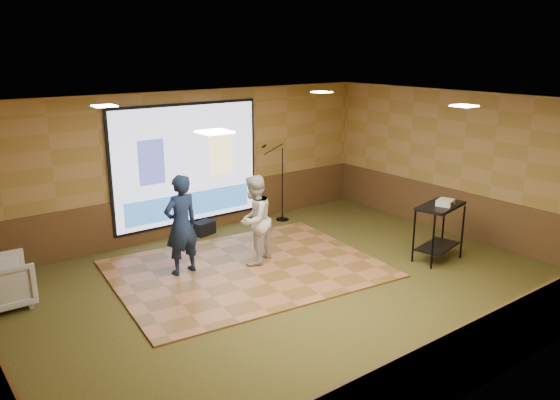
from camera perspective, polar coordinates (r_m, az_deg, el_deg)
ground at (r=9.13m, az=1.01°, el=-9.15°), size 9.00×9.00×0.00m
room_shell at (r=8.47m, az=1.07°, el=3.81°), size 9.04×7.04×3.02m
wainscot_back at (r=11.72m, az=-9.51°, el=-1.19°), size 9.00×0.04×0.95m
wainscot_front at (r=6.84m, az=19.94°, el=-14.82°), size 9.00×0.04×0.95m
wainscot_right at (r=12.08m, az=18.02°, el=-1.26°), size 0.04×7.00×0.95m
projector_screen at (r=11.44m, az=-9.64°, el=3.56°), size 3.32×0.06×2.52m
downlight_nw at (r=8.86m, az=-17.87°, el=9.33°), size 0.32×0.32×0.02m
downlight_ne at (r=11.11m, az=4.37°, el=11.18°), size 0.32×0.32×0.02m
downlight_sw at (r=5.87m, az=-6.85°, el=7.08°), size 0.32×0.32×0.02m
downlight_se at (r=8.91m, az=18.69°, el=9.30°), size 0.32×0.32×0.02m
dance_floor at (r=9.84m, az=-3.49°, el=-7.18°), size 4.90×3.95×0.03m
player_left at (r=9.47m, az=-10.29°, el=-2.56°), size 0.68×0.49×1.76m
player_right at (r=9.80m, az=-2.73°, el=-2.08°), size 0.99×0.91×1.63m
av_table at (r=10.42m, az=16.32°, el=-2.04°), size 1.02×0.54×1.08m
projector at (r=10.29m, az=16.89°, el=-0.25°), size 0.38×0.35×0.10m
mic_stand at (r=12.39m, az=0.04°, el=0.04°), size 0.71×0.29×1.81m
banquet_chair at (r=9.37m, az=-27.00°, el=-7.73°), size 0.86×0.84×0.77m
duffel_bag at (r=11.69m, az=-7.98°, el=-2.91°), size 0.51×0.40×0.28m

